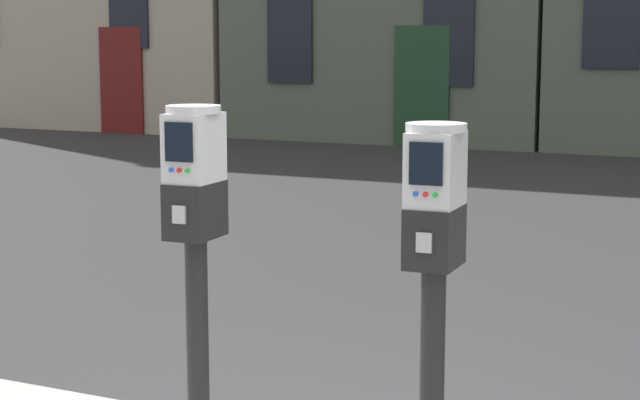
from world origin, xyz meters
TOP-DOWN VIEW (x-y plane):
  - parking_meter_near_kerb at (-0.53, -0.33)m, footprint 0.23×0.26m
  - parking_meter_twin_adjacent at (0.47, -0.33)m, footprint 0.23×0.26m

SIDE VIEW (x-z plane):
  - parking_meter_twin_adjacent at x=0.47m, z-range 0.41..1.86m
  - parking_meter_near_kerb at x=-0.53m, z-range 0.42..1.90m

